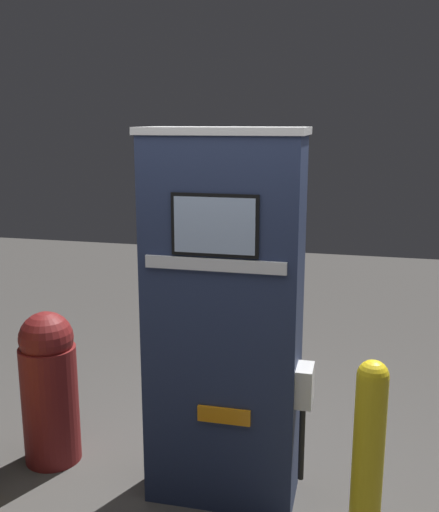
% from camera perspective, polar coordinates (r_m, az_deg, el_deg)
% --- Properties ---
extents(ground_plane, '(14.00, 14.00, 0.00)m').
position_cam_1_polar(ground_plane, '(3.71, -0.40, -23.20)').
color(ground_plane, '#423F3D').
extents(gas_pump, '(0.96, 0.44, 2.15)m').
position_cam_1_polar(gas_pump, '(3.38, 0.44, -6.26)').
color(gas_pump, '#232D4C').
rests_on(gas_pump, ground_plane).
extents(safety_bollard, '(0.15, 0.15, 1.10)m').
position_cam_1_polar(safety_bollard, '(3.11, 13.93, -18.60)').
color(safety_bollard, yellow).
rests_on(safety_bollard, ground_plane).
extents(trash_bin, '(0.36, 0.36, 1.01)m').
position_cam_1_polar(trash_bin, '(4.08, -15.90, -11.79)').
color(trash_bin, maroon).
rests_on(trash_bin, ground_plane).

